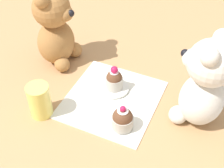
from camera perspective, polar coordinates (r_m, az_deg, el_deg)
The scene contains 8 objects.
ground_plane at distance 0.81m, azimuth 0.00°, elevation -2.88°, with size 4.00×4.00×0.00m, color tan.
knitted_placemat at distance 0.81m, azimuth 0.00°, elevation -2.73°, with size 0.24×0.23×0.01m, color silver.
teddy_bear_cream at distance 0.72m, azimuth 16.51°, elevation 0.07°, with size 0.13×0.13×0.24m.
teddy_bear_tan at distance 0.89m, azimuth -10.33°, elevation 9.92°, with size 0.12×0.12×0.23m.
cupcake_near_cream_bear at distance 0.73m, azimuth 1.93°, elevation -6.41°, with size 0.05×0.05×0.07m.
saucer_plate at distance 0.83m, azimuth 0.40°, elevation -0.71°, with size 0.08×0.08×0.01m, color white.
cupcake_near_tan_bear at distance 0.81m, azimuth 0.41°, elevation 0.81°, with size 0.04×0.04×0.07m.
juice_glass at distance 0.77m, azimuth -13.09°, elevation -2.98°, with size 0.05×0.05×0.09m, color #EADB66.
Camera 1 is at (0.52, 0.23, 0.59)m, focal length 50.00 mm.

